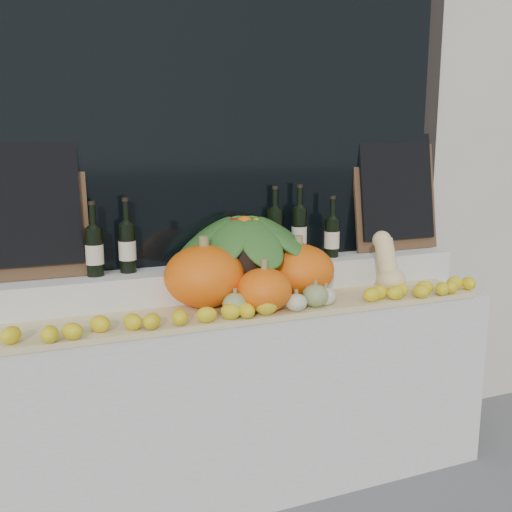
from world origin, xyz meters
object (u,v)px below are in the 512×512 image
Objects in this scene: butternut_squash at (388,266)px; wine_bottle_tall at (275,234)px; pumpkin_left at (204,276)px; pumpkin_right at (298,270)px; produce_bowl at (245,240)px.

wine_bottle_tall is at bearing 144.91° from butternut_squash.
pumpkin_left is 1.22× the size of butternut_squash.
butternut_squash is (0.88, -0.08, -0.01)m from pumpkin_left.
butternut_squash is at bearing -5.44° from pumpkin_left.
wine_bottle_tall reaches higher than pumpkin_right.
produce_bowl is 1.97× the size of wine_bottle_tall.
pumpkin_left is at bearing -146.32° from produce_bowl.
produce_bowl is 0.19m from wine_bottle_tall.
pumpkin_left is 0.49× the size of produce_bowl.
wine_bottle_tall is (0.18, 0.07, 0.01)m from produce_bowl.
butternut_squash is at bearing -35.09° from wine_bottle_tall.
wine_bottle_tall reaches higher than butternut_squash.
wine_bottle_tall is at bearing 19.67° from produce_bowl.
produce_bowl is at bearing 158.39° from butternut_squash.
butternut_squash is (0.43, -0.10, 0.00)m from pumpkin_right.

